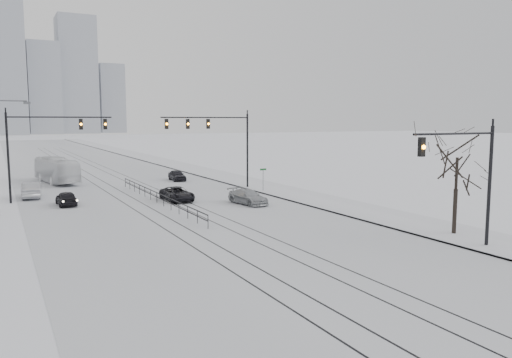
% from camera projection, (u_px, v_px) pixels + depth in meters
% --- Properties ---
extents(ground, '(500.00, 500.00, 0.00)m').
position_uv_depth(ground, '(399.00, 326.00, 17.82)').
color(ground, white).
rests_on(ground, ground).
extents(road, '(22.00, 260.00, 0.02)m').
position_uv_depth(road, '(96.00, 172.00, 70.62)').
color(road, silver).
rests_on(road, ground).
extents(sidewalk_east, '(5.00, 260.00, 0.16)m').
position_uv_depth(sidewalk_east, '(186.00, 167.00, 76.83)').
color(sidewalk_east, silver).
rests_on(sidewalk_east, ground).
extents(curb, '(0.10, 260.00, 0.12)m').
position_uv_depth(curb, '(171.00, 168.00, 75.70)').
color(curb, gray).
rests_on(curb, ground).
extents(tram_rails, '(5.30, 180.00, 0.01)m').
position_uv_depth(tram_rails, '(130.00, 189.00, 53.02)').
color(tram_rails, black).
rests_on(tram_rails, ground).
extents(skyline, '(96.00, 48.00, 72.00)m').
position_uv_depth(skyline, '(29.00, 75.00, 257.35)').
color(skyline, '#9DA2AC').
rests_on(skyline, ground).
extents(traffic_mast_near, '(6.10, 0.37, 7.00)m').
position_uv_depth(traffic_mast_near, '(471.00, 170.00, 27.52)').
color(traffic_mast_near, black).
rests_on(traffic_mast_near, ground).
extents(traffic_mast_ne, '(9.60, 0.37, 8.00)m').
position_uv_depth(traffic_mast_ne, '(219.00, 135.00, 51.69)').
color(traffic_mast_ne, black).
rests_on(traffic_mast_ne, ground).
extents(traffic_mast_nw, '(9.10, 0.37, 8.00)m').
position_uv_depth(traffic_mast_nw, '(44.00, 140.00, 44.92)').
color(traffic_mast_nw, black).
rests_on(traffic_mast_nw, ground).
extents(bare_tree, '(4.40, 4.40, 6.10)m').
position_uv_depth(bare_tree, '(457.00, 166.00, 31.29)').
color(bare_tree, black).
rests_on(bare_tree, ground).
extents(median_fence, '(0.06, 24.00, 1.00)m').
position_uv_depth(median_fence, '(157.00, 197.00, 44.16)').
color(median_fence, black).
rests_on(median_fence, ground).
extents(street_sign, '(0.70, 0.06, 2.40)m').
position_uv_depth(street_sign, '(263.00, 176.00, 51.22)').
color(street_sign, '#595B60').
rests_on(street_sign, ground).
extents(sedan_sb_inner, '(1.56, 3.71, 1.25)m').
position_uv_depth(sedan_sb_inner, '(66.00, 198.00, 42.91)').
color(sedan_sb_inner, black).
rests_on(sedan_sb_inner, ground).
extents(sedan_sb_outer, '(2.01, 4.72, 1.51)m').
position_uv_depth(sedan_sb_outer, '(32.00, 190.00, 47.12)').
color(sedan_sb_outer, '#B2B3BA').
rests_on(sedan_sb_outer, ground).
extents(sedan_nb_front, '(2.28, 4.61, 1.26)m').
position_uv_depth(sedan_nb_front, '(177.00, 194.00, 45.39)').
color(sedan_nb_front, black).
rests_on(sedan_nb_front, ground).
extents(sedan_nb_right, '(2.51, 4.63, 1.27)m').
position_uv_depth(sedan_nb_right, '(248.00, 197.00, 43.57)').
color(sedan_nb_right, '#A3A7AB').
rests_on(sedan_nb_right, ground).
extents(sedan_nb_far, '(1.70, 3.83, 1.28)m').
position_uv_depth(sedan_nb_far, '(177.00, 175.00, 60.65)').
color(sedan_nb_far, black).
rests_on(sedan_nb_far, ground).
extents(box_truck, '(4.14, 10.76, 2.93)m').
position_uv_depth(box_truck, '(56.00, 170.00, 58.47)').
color(box_truck, white).
rests_on(box_truck, ground).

